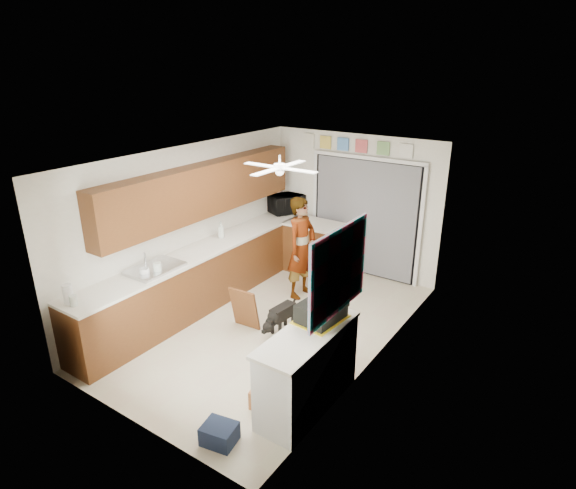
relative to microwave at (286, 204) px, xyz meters
The scene contains 42 objects.
floor 2.82m from the microwave, 60.04° to the right, with size 5.00×5.00×0.00m, color beige.
ceiling 2.94m from the microwave, 60.04° to the right, with size 5.00×5.00×0.00m, color white.
wall_back 1.33m from the microwave, 10.91° to the left, with size 3.20×3.20×0.00m, color white.
wall_front 4.93m from the microwave, 74.73° to the right, with size 3.20×3.20×0.00m, color white.
wall_left 2.27m from the microwave, 97.67° to the right, with size 5.00×5.00×0.00m, color white.
wall_right 3.67m from the microwave, 37.84° to the right, with size 5.00×5.00×0.00m, color white.
left_base_cabinets 2.35m from the microwave, 90.08° to the right, with size 0.60×4.80×0.90m, color #5F3216.
left_countertop 2.26m from the microwave, 89.82° to the right, with size 0.62×4.80×0.04m, color white.
upper_cabinets 2.17m from the microwave, 93.99° to the right, with size 0.32×4.00×0.80m, color #5F3216.
sink_basin 3.25m from the microwave, 89.88° to the right, with size 0.50×0.76×0.06m, color silver.
faucet 3.26m from the microwave, 93.22° to the right, with size 0.03×0.03×0.22m, color silver.
peninsula_base 1.07m from the microwave, 17.42° to the right, with size 1.00×0.60×0.90m, color #5F3216.
peninsula_top 0.86m from the microwave, 17.42° to the right, with size 1.04×0.64×0.04m, color white.
back_opening_recess 1.56m from the microwave, ahead, with size 2.00×0.06×2.10m, color black.
curtain_panel 1.56m from the microwave, ahead, with size 1.90×0.03×2.05m, color gray.
door_trim_left 0.56m from the microwave, 19.83° to the left, with size 0.06×0.04×2.10m, color white.
door_trim_right 2.57m from the microwave, ahead, with size 0.06×0.04×2.10m, color white.
door_trim_head 1.86m from the microwave, ahead, with size 2.10×0.04×0.06m, color white.
header_frame_0 1.40m from the microwave, 17.52° to the left, with size 0.22×0.02×0.22m, color #DDC049.
header_frame_1 1.60m from the microwave, 11.87° to the left, with size 0.22×0.02×0.22m, color #518CD8.
header_frame_2 1.85m from the microwave, ahead, with size 0.22×0.02×0.22m, color #CC4C51.
header_frame_3 2.17m from the microwave, ahead, with size 0.22×0.02×0.22m, color #6FA15C.
header_frame_4 2.51m from the microwave, ahead, with size 0.22×0.02×0.22m, color white.
route66_sign 1.26m from the microwave, 32.38° to the left, with size 0.22×0.02×0.26m, color silver.
right_counter_base 4.40m from the microwave, 52.50° to the right, with size 0.50×1.40×0.90m, color white.
right_counter_top 4.35m from the microwave, 52.61° to the right, with size 0.54×1.44×0.04m, color white.
abstract_painting 4.37m from the microwave, 48.48° to the right, with size 0.03×1.15×0.95m, color #FA5C94.
ceiling_fan 2.71m from the microwave, 57.68° to the right, with size 1.14×1.14×0.24m, color white.
microwave is the anchor object (origin of this frame).
soap_bottle 1.76m from the microwave, 92.75° to the right, with size 0.11×0.11×0.28m, color silver.
cup 3.47m from the microwave, 89.26° to the right, with size 0.14×0.14×0.11m, color white.
jar_a 3.31m from the microwave, 87.76° to the right, with size 0.11×0.11×0.16m, color silver.
jar_b 4.50m from the microwave, 89.83° to the right, with size 0.09×0.09×0.13m, color silver.
paper_towel_roll 4.50m from the microwave, 90.99° to the right, with size 0.12×0.12×0.25m, color white.
suitcase 4.09m from the microwave, 50.17° to the right, with size 0.39×0.52×0.22m, color black.
suitcase_rim 4.09m from the microwave, 50.17° to the right, with size 0.44×0.58×0.02m, color yellow.
suitcase_lid 3.87m from the microwave, 47.42° to the right, with size 0.42×0.03×0.50m, color black.
cardboard_box 4.49m from the microwave, 58.39° to the right, with size 0.36×0.27×0.23m, color #BC633B.
navy_crate 5.07m from the microwave, 63.57° to the right, with size 0.34×0.28×0.21m, color #162038.
cabinet_door_panel 2.86m from the microwave, 68.26° to the right, with size 0.43×0.03×0.65m, color #5F3216.
man 1.65m from the microwave, 46.92° to the right, with size 0.61×0.40×1.68m, color white.
dog 2.90m from the microwave, 56.70° to the right, with size 0.25×0.58×0.45m, color black.
Camera 1 is at (3.68, -5.02, 3.68)m, focal length 30.00 mm.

